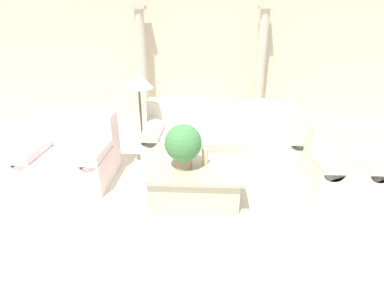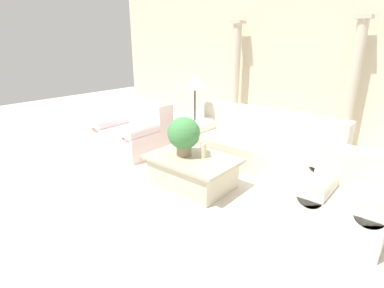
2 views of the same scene
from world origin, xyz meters
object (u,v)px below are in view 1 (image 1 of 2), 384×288
object	(u,v)px
sofa_long	(221,136)
floor_lamp	(139,85)
loveseat	(72,153)
coffee_table	(195,182)
armchair	(342,164)
potted_plant	(183,144)

from	to	relation	value
sofa_long	floor_lamp	distance (m)	1.56
loveseat	floor_lamp	xyz separation A→B (m)	(0.88, 0.68, 0.85)
loveseat	coffee_table	world-z (taller)	loveseat
sofa_long	armchair	size ratio (longest dim) A/B	2.90
potted_plant	armchair	world-z (taller)	potted_plant
loveseat	armchair	distance (m)	3.72
potted_plant	loveseat	bearing A→B (deg)	163.89
coffee_table	armchair	world-z (taller)	armchair
sofa_long	coffee_table	world-z (taller)	sofa_long
coffee_table	floor_lamp	bearing A→B (deg)	128.34
armchair	loveseat	bearing A→B (deg)	177.73
armchair	coffee_table	bearing A→B (deg)	-170.95
loveseat	potted_plant	size ratio (longest dim) A/B	2.09
coffee_table	armchair	xyz separation A→B (m)	(1.94, 0.31, 0.14)
potted_plant	coffee_table	bearing A→B (deg)	6.26
coffee_table	floor_lamp	world-z (taller)	floor_lamp
sofa_long	potted_plant	size ratio (longest dim) A/B	4.44
sofa_long	floor_lamp	size ratio (longest dim) A/B	1.76
coffee_table	floor_lamp	distance (m)	1.76
floor_lamp	armchair	distance (m)	3.08
floor_lamp	armchair	bearing A→B (deg)	-16.27
sofa_long	coffee_table	distance (m)	1.34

